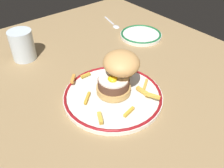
{
  "coord_description": "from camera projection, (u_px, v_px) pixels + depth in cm",
  "views": [
    {
      "loc": [
        39.33,
        -36.73,
        44.93
      ],
      "look_at": [
        -0.41,
        -4.53,
        4.6
      ],
      "focal_mm": 39.27,
      "sensor_mm": 36.0,
      "label": 1
    }
  ],
  "objects": [
    {
      "name": "side_plate",
      "position": [
        141.0,
        35.0,
        0.96
      ],
      "size": [
        16.13,
        16.13,
        1.6
      ],
      "color": "white",
      "rests_on": "ground_plane"
    },
    {
      "name": "dinner_plate",
      "position": [
        112.0,
        95.0,
        0.67
      ],
      "size": [
        27.23,
        27.23,
        1.6
      ],
      "color": "white",
      "rests_on": "ground_plane"
    },
    {
      "name": "burger",
      "position": [
        117.0,
        72.0,
        0.64
      ],
      "size": [
        13.4,
        13.44,
        11.88
      ],
      "color": "tan",
      "rests_on": "dinner_plate"
    },
    {
      "name": "water_glass",
      "position": [
        23.0,
        47.0,
        0.81
      ],
      "size": [
        7.77,
        7.77,
        10.06
      ],
      "color": "silver",
      "rests_on": "ground_plane"
    },
    {
      "name": "spoon",
      "position": [
        115.0,
        25.0,
        1.04
      ],
      "size": [
        13.33,
        4.76,
        0.9
      ],
      "color": "silver",
      "rests_on": "ground_plane"
    },
    {
      "name": "fries_pile",
      "position": [
        119.0,
        92.0,
        0.66
      ],
      "size": [
        23.15,
        21.15,
        1.66
      ],
      "color": "gold",
      "rests_on": "dinner_plate"
    },
    {
      "name": "ground_plane",
      "position": [
        125.0,
        96.0,
        0.71
      ],
      "size": [
        125.58,
        97.6,
        4.0
      ],
      "primitive_type": "cube",
      "color": "#95784F"
    }
  ]
}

